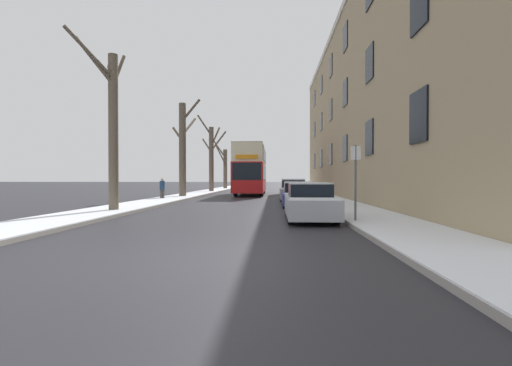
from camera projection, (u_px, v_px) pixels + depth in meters
ground_plane at (173, 260)px, 6.37m from camera, size 320.00×320.00×0.00m
sidewalk_left at (232, 187)px, 59.58m from camera, size 2.60×130.00×0.16m
sidewalk_right at (295, 187)px, 59.00m from camera, size 2.60×130.00×0.16m
terrace_facade_right at (396, 106)px, 26.48m from camera, size 9.10×41.26×14.38m
bare_tree_left_0 at (112, 124)px, 15.07m from camera, size 1.55×4.32×7.41m
bare_tree_left_1 at (183, 148)px, 27.27m from camera, size 2.59×3.22×7.87m
bare_tree_left_2 at (211, 156)px, 38.33m from camera, size 3.30×2.08×8.57m
bare_tree_left_3 at (225, 166)px, 49.33m from camera, size 2.18×2.71×7.32m
double_decker_bus at (251, 168)px, 32.45m from camera, size 2.62×10.24×4.55m
parked_car_0 at (310, 203)px, 12.54m from camera, size 1.72×3.94×1.38m
parked_car_1 at (298, 195)px, 18.64m from camera, size 1.72×4.11×1.37m
parked_car_2 at (293, 191)px, 23.69m from camera, size 1.79×4.02×1.52m
pedestrian_left_sidewalk at (162, 188)px, 24.02m from camera, size 0.34×0.34×1.58m
street_sign_post at (356, 180)px, 11.13m from camera, size 0.32×0.07×2.61m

